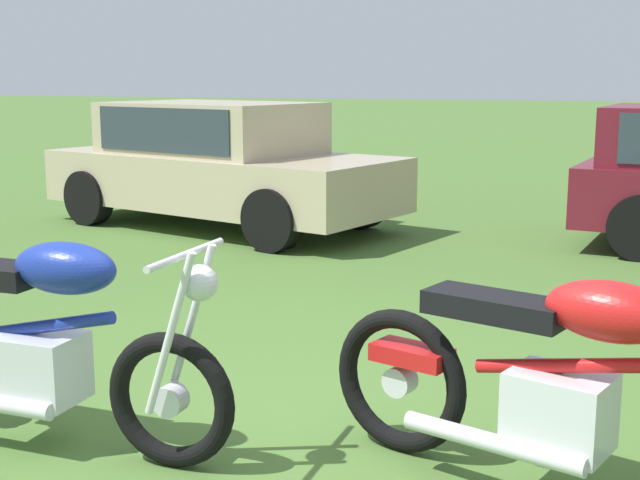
% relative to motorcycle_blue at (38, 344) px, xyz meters
% --- Properties ---
extents(ground_plane, '(120.00, 120.00, 0.00)m').
position_rel_motorcycle_blue_xyz_m(ground_plane, '(1.07, 0.35, -0.49)').
color(ground_plane, '#476B2D').
extents(motorcycle_blue, '(2.07, 0.64, 1.02)m').
position_rel_motorcycle_blue_xyz_m(motorcycle_blue, '(0.00, 0.00, 0.00)').
color(motorcycle_blue, black).
rests_on(motorcycle_blue, ground).
extents(motorcycle_red, '(2.10, 0.93, 1.02)m').
position_rel_motorcycle_blue_xyz_m(motorcycle_red, '(2.35, 0.28, -0.01)').
color(motorcycle_red, black).
rests_on(motorcycle_red, ground).
extents(car_beige, '(4.47, 2.79, 1.43)m').
position_rel_motorcycle_blue_xyz_m(car_beige, '(-1.94, 5.75, 0.30)').
color(car_beige, '#BCAD8C').
rests_on(car_beige, ground).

